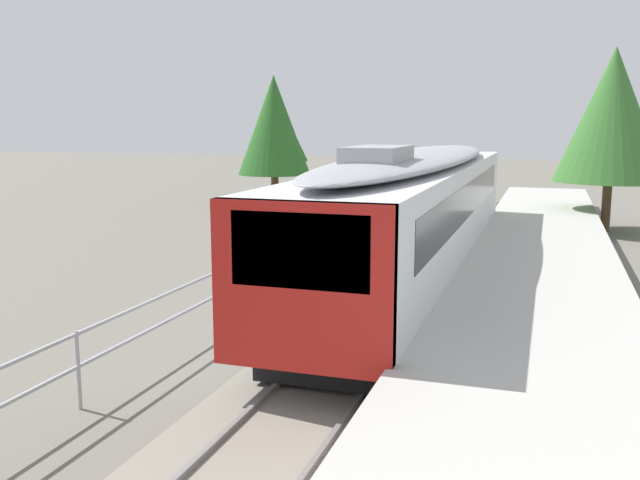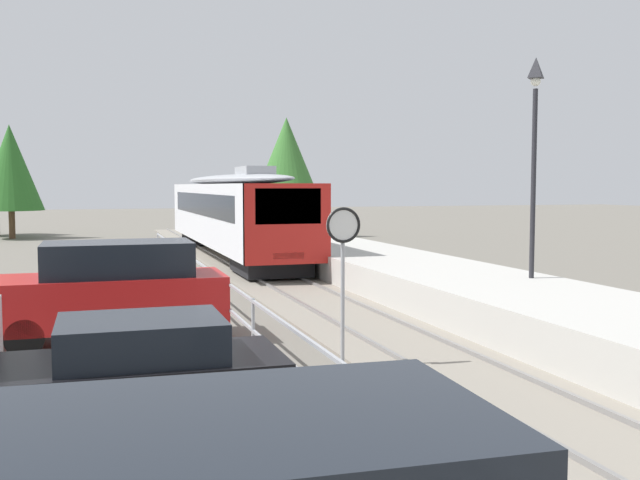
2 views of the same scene
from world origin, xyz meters
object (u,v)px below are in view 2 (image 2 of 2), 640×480
at_px(commuter_train, 232,209).
at_px(parked_hatchback_black, 126,378).
at_px(parked_suv_red, 111,290).
at_px(speed_limit_sign, 343,247).
at_px(platform_lamp_mid_platform, 535,125).

relative_size(commuter_train, parked_hatchback_black, 4.74).
xyz_separation_m(commuter_train, parked_hatchback_black, (-5.54, -22.07, -1.35)).
bearing_deg(parked_hatchback_black, parked_suv_red, 90.03).
relative_size(speed_limit_sign, parked_hatchback_black, 0.70).
bearing_deg(parked_hatchback_black, speed_limit_sign, 33.10).
height_order(platform_lamp_mid_platform, parked_hatchback_black, platform_lamp_mid_platform).
bearing_deg(platform_lamp_mid_platform, speed_limit_sign, -149.49).
distance_m(commuter_train, parked_hatchback_black, 22.79).
relative_size(platform_lamp_mid_platform, parked_suv_red, 1.16).
bearing_deg(parked_hatchback_black, commuter_train, 75.90).
bearing_deg(parked_suv_red, speed_limit_sign, -43.20).
relative_size(commuter_train, speed_limit_sign, 6.78).
xyz_separation_m(platform_lamp_mid_platform, parked_hatchback_black, (-9.94, -6.09, -3.83)).
xyz_separation_m(platform_lamp_mid_platform, parked_suv_red, (-9.94, -0.17, -3.56)).
bearing_deg(speed_limit_sign, commuter_train, 84.68).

